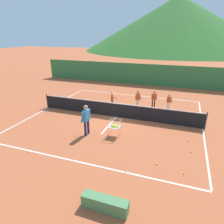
# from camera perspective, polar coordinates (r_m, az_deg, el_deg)

# --- Properties ---
(ground_plane) EXTENTS (120.00, 120.00, 0.00)m
(ground_plane) POSITION_cam_1_polar(r_m,az_deg,el_deg) (13.44, 1.22, -1.36)
(ground_plane) COLOR #B25633
(line_baseline_near) EXTENTS (10.68, 0.08, 0.01)m
(line_baseline_near) POSITION_cam_1_polar(r_m,az_deg,el_deg) (9.14, -9.82, -13.65)
(line_baseline_near) COLOR white
(line_baseline_near) RESTS_ON ground
(line_baseline_far) EXTENTS (10.68, 0.08, 0.01)m
(line_baseline_far) POSITION_cam_1_polar(r_m,az_deg,el_deg) (18.17, 6.47, 4.67)
(line_baseline_far) COLOR white
(line_baseline_far) RESTS_ON ground
(line_sideline_west) EXTENTS (0.08, 10.55, 0.01)m
(line_sideline_west) POSITION_cam_1_polar(r_m,az_deg,el_deg) (15.84, -17.43, 1.24)
(line_sideline_west) COLOR white
(line_sideline_west) RESTS_ON ground
(line_sideline_east) EXTENTS (0.08, 10.55, 0.01)m
(line_sideline_east) POSITION_cam_1_polar(r_m,az_deg,el_deg) (12.94, 24.32, -4.32)
(line_sideline_east) COLOR white
(line_sideline_east) RESTS_ON ground
(line_service_center) EXTENTS (0.08, 5.24, 0.01)m
(line_service_center) POSITION_cam_1_polar(r_m,az_deg,el_deg) (13.44, 1.22, -1.34)
(line_service_center) COLOR white
(line_service_center) RESTS_ON ground
(tennis_net) EXTENTS (10.93, 0.08, 1.05)m
(tennis_net) POSITION_cam_1_polar(r_m,az_deg,el_deg) (13.25, 1.24, 0.64)
(tennis_net) COLOR #333338
(tennis_net) RESTS_ON ground
(instructor) EXTENTS (0.43, 0.78, 1.71)m
(instructor) POSITION_cam_1_polar(r_m,az_deg,el_deg) (10.81, -7.34, -1.49)
(instructor) COLOR #191E4C
(instructor) RESTS_ON ground
(student_0) EXTENTS (0.52, 0.54, 1.25)m
(student_0) POSITION_cam_1_polar(r_m,az_deg,el_deg) (14.84, 0.10, 3.98)
(student_0) COLOR black
(student_0) RESTS_ON ground
(student_1) EXTENTS (0.42, 0.70, 1.34)m
(student_1) POSITION_cam_1_polar(r_m,az_deg,el_deg) (14.88, 7.31, 4.06)
(student_1) COLOR silver
(student_1) RESTS_ON ground
(student_2) EXTENTS (0.43, 0.69, 1.25)m
(student_2) POSITION_cam_1_polar(r_m,az_deg,el_deg) (15.27, 11.81, 4.04)
(student_2) COLOR black
(student_2) RESTS_ON ground
(student_3) EXTENTS (0.41, 0.67, 1.20)m
(student_3) POSITION_cam_1_polar(r_m,az_deg,el_deg) (14.98, 15.85, 3.19)
(student_3) COLOR silver
(student_3) RESTS_ON ground
(ball_cart) EXTENTS (0.58, 0.58, 0.90)m
(ball_cart) POSITION_cam_1_polar(r_m,az_deg,el_deg) (10.78, 0.81, -3.95)
(ball_cart) COLOR #B7B7BC
(ball_cart) RESTS_ON ground
(tennis_ball_0) EXTENTS (0.07, 0.07, 0.07)m
(tennis_ball_0) POSITION_cam_1_polar(r_m,az_deg,el_deg) (10.34, -22.42, -10.41)
(tennis_ball_0) COLOR yellow
(tennis_ball_0) RESTS_ON ground
(tennis_ball_1) EXTENTS (0.07, 0.07, 0.07)m
(tennis_ball_1) POSITION_cam_1_polar(r_m,az_deg,el_deg) (12.38, 13.04, -3.85)
(tennis_ball_1) COLOR yellow
(tennis_ball_1) RESTS_ON ground
(tennis_ball_2) EXTENTS (0.07, 0.07, 0.07)m
(tennis_ball_2) POSITION_cam_1_polar(r_m,az_deg,el_deg) (10.31, 21.55, -10.35)
(tennis_ball_2) COLOR yellow
(tennis_ball_2) RESTS_ON ground
(tennis_ball_3) EXTENTS (0.07, 0.07, 0.07)m
(tennis_ball_3) POSITION_cam_1_polar(r_m,az_deg,el_deg) (13.20, -8.46, -1.87)
(tennis_ball_3) COLOR yellow
(tennis_ball_3) RESTS_ON ground
(tennis_ball_4) EXTENTS (0.07, 0.07, 0.07)m
(tennis_ball_4) POSITION_cam_1_polar(r_m,az_deg,el_deg) (9.01, 12.63, -14.20)
(tennis_ball_4) COLOR yellow
(tennis_ball_4) RESTS_ON ground
(tennis_ball_5) EXTENTS (0.07, 0.07, 0.07)m
(tennis_ball_5) POSITION_cam_1_polar(r_m,az_deg,el_deg) (11.20, 20.83, -7.62)
(tennis_ball_5) COLOR yellow
(tennis_ball_5) RESTS_ON ground
(tennis_ball_6) EXTENTS (0.07, 0.07, 0.07)m
(tennis_ball_6) POSITION_cam_1_polar(r_m,az_deg,el_deg) (8.45, 3.93, -16.41)
(tennis_ball_6) COLOR yellow
(tennis_ball_6) RESTS_ON ground
(tennis_ball_7) EXTENTS (0.07, 0.07, 0.07)m
(tennis_ball_7) POSITION_cam_1_polar(r_m,az_deg,el_deg) (8.80, 19.75, -16.04)
(tennis_ball_7) COLOR yellow
(tennis_ball_7) RESTS_ON ground
(tennis_ball_8) EXTENTS (0.07, 0.07, 0.07)m
(tennis_ball_8) POSITION_cam_1_polar(r_m,az_deg,el_deg) (13.46, -11.55, -1.61)
(tennis_ball_8) COLOR yellow
(tennis_ball_8) RESTS_ON ground
(windscreen_fence) EXTENTS (23.50, 0.08, 2.21)m
(windscreen_fence) POSITION_cam_1_polar(r_m,az_deg,el_deg) (22.01, 9.29, 10.45)
(windscreen_fence) COLOR #33753D
(windscreen_fence) RESTS_ON ground
(courtside_bench) EXTENTS (1.50, 0.36, 0.46)m
(courtside_bench) POSITION_cam_1_polar(r_m,az_deg,el_deg) (6.93, -2.02, -24.56)
(courtside_bench) COLOR #4C7F4C
(courtside_bench) RESTS_ON ground
(hill_0) EXTENTS (57.47, 57.47, 16.04)m
(hill_0) POSITION_cam_1_polar(r_m,az_deg,el_deg) (71.94, 17.87, 22.78)
(hill_0) COLOR #2D6628
(hill_0) RESTS_ON ground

